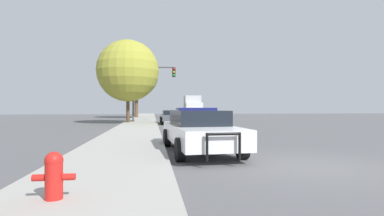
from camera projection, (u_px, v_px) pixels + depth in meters
name	position (u px, v px, depth m)	size (l,w,h in m)	color
ground_plane	(310.00, 166.00, 7.72)	(110.00, 110.00, 0.00)	#565659
sidewalk_left	(107.00, 169.00, 7.04)	(3.00, 110.00, 0.13)	#A3A099
police_car	(199.00, 130.00, 10.17)	(2.32, 5.45, 1.50)	white
fire_hydrant	(54.00, 174.00, 4.54)	(0.62, 0.27, 0.72)	red
traffic_light	(150.00, 82.00, 28.10)	(4.03, 0.35, 5.28)	#424247
car_background_distant	(181.00, 112.00, 45.94)	(2.04, 4.56, 1.34)	#B7B7BC
car_background_midblock	(171.00, 116.00, 26.63)	(1.89, 4.05, 1.21)	#474C51
box_truck	(192.00, 106.00, 45.63)	(2.86, 7.62, 3.18)	silver
tree_sidewalk_far	(136.00, 75.00, 39.61)	(5.81, 5.81, 8.49)	brown
tree_sidewalk_mid	(128.00, 71.00, 26.76)	(5.51, 5.51, 7.37)	#4C3823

